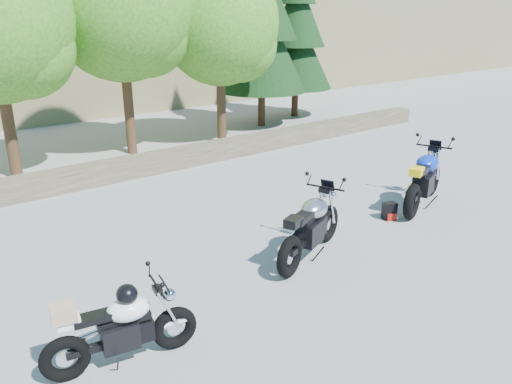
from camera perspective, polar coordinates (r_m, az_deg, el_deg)
ground at (r=8.72m, az=3.09°, el=-6.66°), size 90.00×90.00×0.00m
stone_wall at (r=12.98m, az=-13.21°, el=2.96°), size 22.00×0.55×0.50m
tree_decid_mid at (r=14.69m, az=-14.76°, el=19.75°), size 4.08×4.08×6.24m
tree_decid_right at (r=15.57m, az=-3.72°, el=18.28°), size 3.54×3.54×5.41m
conifer_near at (r=18.09m, az=0.68°, el=19.08°), size 3.17×3.17×7.06m
conifer_far at (r=19.99m, az=4.67°, el=17.90°), size 2.82×2.82×6.27m
silver_bike at (r=8.31m, az=6.30°, el=-4.07°), size 2.10×0.99×1.10m
white_bike at (r=6.10m, az=-15.29°, el=-14.67°), size 1.81×0.63×1.01m
blue_bike at (r=11.04m, az=18.66°, el=1.31°), size 2.31×1.05×1.20m
backpack at (r=10.28m, az=15.01°, el=-2.13°), size 0.30×0.29×0.34m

